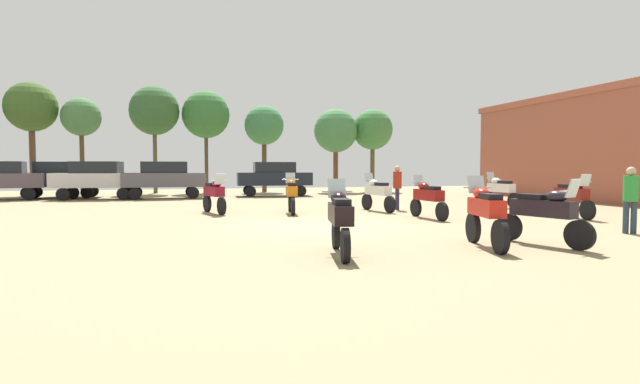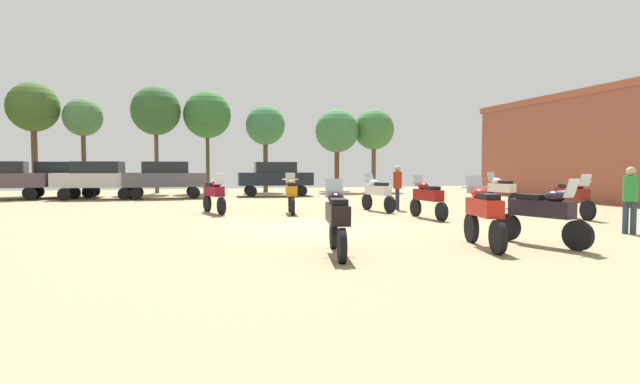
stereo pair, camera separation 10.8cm
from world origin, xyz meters
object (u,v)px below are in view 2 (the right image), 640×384
(motorcycle_2, at_px, (291,193))
(motorcycle_3, at_px, (214,194))
(motorcycle_4, at_px, (483,213))
(car_2, at_px, (165,177))
(motorcycle_1, at_px, (542,212))
(car_3, at_px, (62,177))
(tree_6, at_px, (83,118))
(tree_5, at_px, (265,126))
(motorcycle_7, at_px, (428,197))
(car_4, at_px, (98,177))
(tree_8, at_px, (207,115))
(motorcycle_9, at_px, (572,196))
(person_2, at_px, (630,195))
(tree_7, at_px, (337,131))
(tree_9, at_px, (33,108))
(motorcycle_6, at_px, (378,193))
(motorcycle_8, at_px, (501,190))
(tree_3, at_px, (156,111))
(motorcycle_11, at_px, (337,218))
(person_1, at_px, (397,184))
(car_1, at_px, (275,176))
(tree_4, at_px, (374,130))
(car_5, at_px, (0,177))

(motorcycle_2, relative_size, motorcycle_3, 1.07)
(motorcycle_4, height_order, car_2, car_2)
(motorcycle_1, bearing_deg, car_3, -73.49)
(tree_6, bearing_deg, motorcycle_2, -57.35)
(tree_5, bearing_deg, motorcycle_7, -82.69)
(car_4, relative_size, tree_8, 0.65)
(car_3, bearing_deg, motorcycle_9, -128.99)
(person_2, bearing_deg, motorcycle_9, 109.72)
(tree_7, height_order, tree_9, tree_9)
(motorcycle_6, relative_size, car_3, 0.51)
(motorcycle_8, bearing_deg, tree_3, 125.70)
(motorcycle_9, xyz_separation_m, tree_6, (-18.76, 19.58, 4.02))
(car_4, distance_m, tree_6, 6.55)
(motorcycle_4, xyz_separation_m, motorcycle_7, (1.63, 5.62, -0.03))
(motorcycle_11, height_order, car_3, car_3)
(motorcycle_2, xyz_separation_m, tree_6, (-9.98, 15.58, 4.02))
(tree_3, relative_size, tree_9, 1.02)
(person_1, xyz_separation_m, tree_5, (-2.87, 15.96, 3.53))
(motorcycle_7, distance_m, tree_5, 19.80)
(motorcycle_1, relative_size, car_1, 0.50)
(motorcycle_9, bearing_deg, person_2, 72.52)
(motorcycle_8, bearing_deg, motorcycle_2, 174.03)
(motorcycle_11, relative_size, tree_7, 0.38)
(motorcycle_3, bearing_deg, person_2, 122.62)
(motorcycle_8, relative_size, tree_4, 0.38)
(car_4, bearing_deg, tree_7, -67.31)
(motorcycle_2, height_order, car_4, car_4)
(motorcycle_4, xyz_separation_m, tree_4, (6.64, 23.39, 3.59))
(motorcycle_8, height_order, motorcycle_9, motorcycle_8)
(car_3, height_order, tree_6, tree_6)
(motorcycle_8, bearing_deg, car_2, 137.16)
(person_2, bearing_deg, motorcycle_7, 167.42)
(tree_6, bearing_deg, tree_7, -2.84)
(motorcycle_7, xyz_separation_m, tree_8, (-6.41, 19.25, 4.50))
(car_2, distance_m, person_1, 13.54)
(motorcycle_8, bearing_deg, motorcycle_7, -155.10)
(motorcycle_9, distance_m, tree_8, 23.61)
(motorcycle_11, bearing_deg, tree_4, 78.14)
(car_5, height_order, tree_7, tree_7)
(motorcycle_1, xyz_separation_m, tree_9, (-16.51, 24.26, 4.56))
(motorcycle_1, height_order, tree_9, tree_9)
(person_2, relative_size, tree_7, 0.30)
(car_3, bearing_deg, tree_5, -69.96)
(person_2, height_order, tree_3, tree_3)
(motorcycle_1, height_order, motorcycle_4, motorcycle_4)
(tree_3, bearing_deg, car_3, -140.80)
(motorcycle_11, relative_size, car_1, 0.50)
(motorcycle_2, distance_m, car_2, 11.32)
(motorcycle_3, bearing_deg, tree_4, -147.07)
(motorcycle_3, height_order, car_5, car_5)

